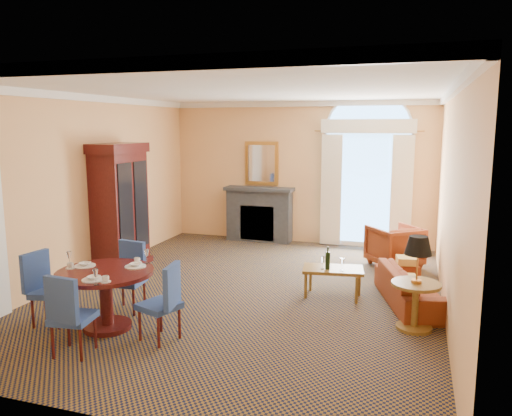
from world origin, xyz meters
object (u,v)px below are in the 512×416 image
(armoire, at_px, (119,209))
(side_table, at_px, (417,273))
(armchair, at_px, (394,246))
(coffee_table, at_px, (333,270))
(sofa, at_px, (412,287))
(dining_table, at_px, (106,286))

(armoire, xyz_separation_m, side_table, (5.32, -1.35, -0.36))
(armchair, bearing_deg, coffee_table, 30.34)
(sofa, bearing_deg, coffee_table, 75.59)
(coffee_table, bearing_deg, armoire, 164.82)
(sofa, relative_size, armchair, 2.12)
(armchair, relative_size, coffee_table, 0.87)
(sofa, height_order, coffee_table, coffee_table)
(armoire, distance_m, side_table, 5.50)
(dining_table, distance_m, coffee_table, 3.40)
(sofa, distance_m, side_table, 1.09)
(armoire, relative_size, dining_table, 1.86)
(dining_table, height_order, sofa, dining_table)
(dining_table, distance_m, sofa, 4.42)
(dining_table, bearing_deg, armchair, 50.70)
(armchair, relative_size, side_table, 0.70)
(armoire, height_order, coffee_table, armoire)
(dining_table, xyz_separation_m, sofa, (3.83, 2.19, -0.31))
(dining_table, height_order, armchair, dining_table)
(side_table, bearing_deg, armoire, 165.73)
(sofa, xyz_separation_m, side_table, (0.05, -0.96, 0.50))
(sofa, relative_size, coffee_table, 1.85)
(armchair, xyz_separation_m, coffee_table, (-0.84, -2.11, 0.04))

